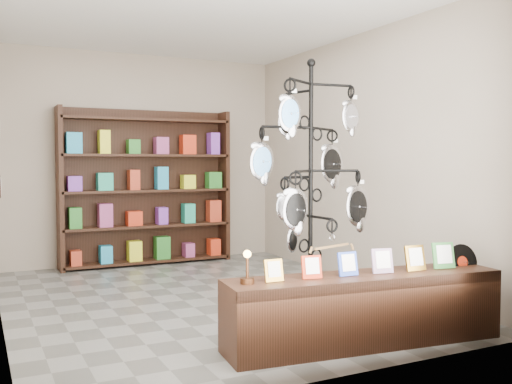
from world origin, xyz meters
TOP-DOWN VIEW (x-y plane):
  - ground at (0.00, 0.00)m, footprint 5.00×5.00m
  - room_envelope at (0.00, 0.00)m, footprint 5.00×5.00m
  - display_tree at (0.51, -1.29)m, footprint 1.22×1.17m
  - front_shelf at (0.57, -2.01)m, footprint 2.33×0.72m
  - back_shelving at (0.00, 2.30)m, footprint 2.42×0.36m

SIDE VIEW (x-z plane):
  - ground at x=0.00m, z-range 0.00..0.00m
  - front_shelf at x=0.57m, z-range -0.12..0.69m
  - back_shelving at x=0.00m, z-range -0.07..2.13m
  - display_tree at x=0.51m, z-range 0.18..2.56m
  - room_envelope at x=0.00m, z-range -0.65..4.35m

